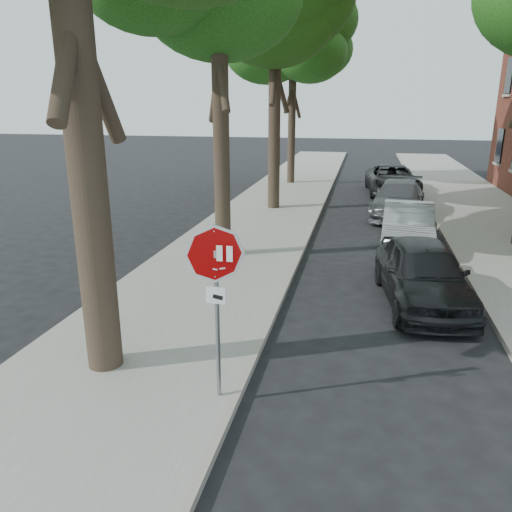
{
  "coord_description": "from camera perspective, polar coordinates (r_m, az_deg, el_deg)",
  "views": [
    {
      "loc": [
        1.19,
        -6.22,
        4.26
      ],
      "look_at": [
        -0.32,
        0.85,
        2.05
      ],
      "focal_mm": 35.0,
      "sensor_mm": 36.0,
      "label": 1
    }
  ],
  "objects": [
    {
      "name": "car_a",
      "position": [
        11.53,
        18.51,
        -1.85
      ],
      "size": [
        2.17,
        4.33,
        1.42
      ],
      "primitive_type": "imported",
      "rotation": [
        0.0,
        0.0,
        0.12
      ],
      "color": "black",
      "rests_on": "ground"
    },
    {
      "name": "car_c",
      "position": [
        20.43,
        15.97,
        6.28
      ],
      "size": [
        2.45,
        4.89,
        1.36
      ],
      "primitive_type": "imported",
      "rotation": [
        0.0,
        0.0,
        -0.12
      ],
      "color": "#48484C",
      "rests_on": "ground"
    },
    {
      "name": "sidewalk_left",
      "position": [
        19.06,
        0.64,
        4.29
      ],
      "size": [
        4.0,
        55.0,
        0.12
      ],
      "primitive_type": "cube",
      "color": "gray",
      "rests_on": "ground"
    },
    {
      "name": "tree_far",
      "position": [
        27.76,
        4.28,
        23.08
      ],
      "size": [
        5.29,
        4.91,
        9.33
      ],
      "color": "black",
      "rests_on": "sidewalk_left"
    },
    {
      "name": "stop_sign",
      "position": [
        6.88,
        -4.61,
        -2.7
      ],
      "size": [
        0.76,
        0.34,
        2.61
      ],
      "color": "gray",
      "rests_on": "sidewalk_left"
    },
    {
      "name": "sidewalk_right",
      "position": [
        19.3,
        26.23,
        2.68
      ],
      "size": [
        4.0,
        55.0,
        0.12
      ],
      "primitive_type": "cube",
      "color": "gray",
      "rests_on": "ground"
    },
    {
      "name": "ground",
      "position": [
        7.63,
        1.08,
        -16.93
      ],
      "size": [
        120.0,
        120.0,
        0.0
      ],
      "primitive_type": "plane",
      "color": "black",
      "rests_on": "ground"
    },
    {
      "name": "curb_right",
      "position": [
        18.9,
        20.21,
        3.13
      ],
      "size": [
        0.12,
        55.0,
        0.13
      ],
      "primitive_type": "cube",
      "color": "#9E9384",
      "rests_on": "ground"
    },
    {
      "name": "curb_left",
      "position": [
        18.77,
        6.8,
        3.98
      ],
      "size": [
        0.12,
        55.0,
        0.13
      ],
      "primitive_type": "cube",
      "color": "#9E9384",
      "rests_on": "ground"
    },
    {
      "name": "car_d",
      "position": [
        25.54,
        15.32,
        8.41
      ],
      "size": [
        2.67,
        5.18,
        1.4
      ],
      "primitive_type": "imported",
      "rotation": [
        0.0,
        0.0,
        0.07
      ],
      "color": "black",
      "rests_on": "ground"
    },
    {
      "name": "car_b",
      "position": [
        15.81,
        16.92,
        3.2
      ],
      "size": [
        1.67,
        4.24,
        1.37
      ],
      "primitive_type": "imported",
      "rotation": [
        0.0,
        0.0,
        -0.05
      ],
      "color": "#95969C",
      "rests_on": "ground"
    }
  ]
}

